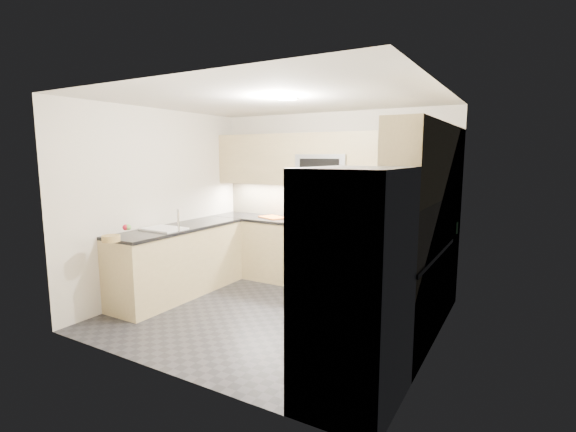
% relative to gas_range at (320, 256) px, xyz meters
% --- Properties ---
extents(floor, '(3.60, 3.20, 0.00)m').
position_rel_gas_range_xyz_m(floor, '(0.00, -1.28, -0.46)').
color(floor, black).
rests_on(floor, ground).
extents(ceiling, '(3.60, 3.20, 0.02)m').
position_rel_gas_range_xyz_m(ceiling, '(0.00, -1.28, 2.04)').
color(ceiling, beige).
rests_on(ceiling, wall_back).
extents(wall_back, '(3.60, 0.02, 2.50)m').
position_rel_gas_range_xyz_m(wall_back, '(0.00, 0.32, 0.79)').
color(wall_back, beige).
rests_on(wall_back, floor).
extents(wall_front, '(3.60, 0.02, 2.50)m').
position_rel_gas_range_xyz_m(wall_front, '(0.00, -2.88, 0.79)').
color(wall_front, beige).
rests_on(wall_front, floor).
extents(wall_left, '(0.02, 3.20, 2.50)m').
position_rel_gas_range_xyz_m(wall_left, '(-1.80, -1.28, 0.79)').
color(wall_left, beige).
rests_on(wall_left, floor).
extents(wall_right, '(0.02, 3.20, 2.50)m').
position_rel_gas_range_xyz_m(wall_right, '(1.80, -1.28, 0.79)').
color(wall_right, beige).
rests_on(wall_right, floor).
extents(base_cab_back_left, '(1.42, 0.60, 0.90)m').
position_rel_gas_range_xyz_m(base_cab_back_left, '(-1.09, 0.02, -0.01)').
color(base_cab_back_left, tan).
rests_on(base_cab_back_left, floor).
extents(base_cab_back_right, '(1.42, 0.60, 0.90)m').
position_rel_gas_range_xyz_m(base_cab_back_right, '(1.09, 0.02, -0.01)').
color(base_cab_back_right, tan).
rests_on(base_cab_back_right, floor).
extents(base_cab_right, '(0.60, 1.70, 0.90)m').
position_rel_gas_range_xyz_m(base_cab_right, '(1.50, -1.12, -0.01)').
color(base_cab_right, tan).
rests_on(base_cab_right, floor).
extents(base_cab_peninsula, '(0.60, 2.00, 0.90)m').
position_rel_gas_range_xyz_m(base_cab_peninsula, '(-1.50, -1.28, -0.01)').
color(base_cab_peninsula, tan).
rests_on(base_cab_peninsula, floor).
extents(countertop_back_left, '(1.42, 0.63, 0.04)m').
position_rel_gas_range_xyz_m(countertop_back_left, '(-1.09, 0.02, 0.47)').
color(countertop_back_left, black).
rests_on(countertop_back_left, base_cab_back_left).
extents(countertop_back_right, '(1.42, 0.63, 0.04)m').
position_rel_gas_range_xyz_m(countertop_back_right, '(1.09, 0.02, 0.47)').
color(countertop_back_right, black).
rests_on(countertop_back_right, base_cab_back_right).
extents(countertop_right, '(0.63, 1.70, 0.04)m').
position_rel_gas_range_xyz_m(countertop_right, '(1.50, -1.12, 0.47)').
color(countertop_right, black).
rests_on(countertop_right, base_cab_right).
extents(countertop_peninsula, '(0.63, 2.00, 0.04)m').
position_rel_gas_range_xyz_m(countertop_peninsula, '(-1.50, -1.28, 0.47)').
color(countertop_peninsula, black).
rests_on(countertop_peninsula, base_cab_peninsula).
extents(upper_cab_back, '(3.60, 0.35, 0.75)m').
position_rel_gas_range_xyz_m(upper_cab_back, '(0.00, 0.15, 1.37)').
color(upper_cab_back, tan).
rests_on(upper_cab_back, wall_back).
extents(upper_cab_right, '(0.35, 1.95, 0.75)m').
position_rel_gas_range_xyz_m(upper_cab_right, '(1.62, -1.00, 1.37)').
color(upper_cab_right, tan).
rests_on(upper_cab_right, wall_right).
extents(backsplash_back, '(3.60, 0.01, 0.51)m').
position_rel_gas_range_xyz_m(backsplash_back, '(0.00, 0.32, 0.74)').
color(backsplash_back, '#C6B48F').
rests_on(backsplash_back, wall_back).
extents(backsplash_right, '(0.01, 2.30, 0.51)m').
position_rel_gas_range_xyz_m(backsplash_right, '(1.80, -0.82, 0.74)').
color(backsplash_right, '#C6B48F').
rests_on(backsplash_right, wall_right).
extents(gas_range, '(0.76, 0.65, 0.91)m').
position_rel_gas_range_xyz_m(gas_range, '(0.00, 0.00, 0.00)').
color(gas_range, '#A3A7AB').
rests_on(gas_range, floor).
extents(range_cooktop, '(0.76, 0.65, 0.03)m').
position_rel_gas_range_xyz_m(range_cooktop, '(0.00, 0.00, 0.46)').
color(range_cooktop, black).
rests_on(range_cooktop, gas_range).
extents(oven_door_glass, '(0.62, 0.02, 0.45)m').
position_rel_gas_range_xyz_m(oven_door_glass, '(0.00, -0.33, -0.01)').
color(oven_door_glass, black).
rests_on(oven_door_glass, gas_range).
extents(oven_handle, '(0.60, 0.02, 0.02)m').
position_rel_gas_range_xyz_m(oven_handle, '(0.00, -0.35, 0.26)').
color(oven_handle, '#B2B5BA').
rests_on(oven_handle, gas_range).
extents(microwave, '(0.76, 0.40, 0.40)m').
position_rel_gas_range_xyz_m(microwave, '(0.00, 0.12, 1.24)').
color(microwave, '#929499').
rests_on(microwave, upper_cab_back).
extents(microwave_door, '(0.60, 0.01, 0.28)m').
position_rel_gas_range_xyz_m(microwave_door, '(0.00, -0.08, 1.24)').
color(microwave_door, black).
rests_on(microwave_door, microwave).
extents(refrigerator, '(0.70, 0.90, 1.80)m').
position_rel_gas_range_xyz_m(refrigerator, '(1.45, -2.43, 0.45)').
color(refrigerator, gray).
rests_on(refrigerator, floor).
extents(fridge_handle_left, '(0.02, 0.02, 1.20)m').
position_rel_gas_range_xyz_m(fridge_handle_left, '(1.08, -2.61, 0.49)').
color(fridge_handle_left, '#B2B5BA').
rests_on(fridge_handle_left, refrigerator).
extents(fridge_handle_right, '(0.02, 0.02, 1.20)m').
position_rel_gas_range_xyz_m(fridge_handle_right, '(1.08, -2.25, 0.49)').
color(fridge_handle_right, '#B2B5BA').
rests_on(fridge_handle_right, refrigerator).
extents(sink_basin, '(0.52, 0.38, 0.16)m').
position_rel_gas_range_xyz_m(sink_basin, '(-1.50, -1.53, 0.42)').
color(sink_basin, white).
rests_on(sink_basin, base_cab_peninsula).
extents(faucet, '(0.03, 0.03, 0.28)m').
position_rel_gas_range_xyz_m(faucet, '(-1.24, -1.53, 0.62)').
color(faucet, silver).
rests_on(faucet, countertop_peninsula).
extents(utensil_bowl, '(0.31, 0.31, 0.15)m').
position_rel_gas_range_xyz_m(utensil_bowl, '(1.68, 0.07, 0.56)').
color(utensil_bowl, green).
rests_on(utensil_bowl, countertop_back_right).
extents(cutting_board, '(0.48, 0.41, 0.01)m').
position_rel_gas_range_xyz_m(cutting_board, '(-0.84, 0.06, 0.49)').
color(cutting_board, '#D65814').
rests_on(cutting_board, countertop_back_left).
extents(fruit_basket, '(0.23, 0.23, 0.07)m').
position_rel_gas_range_xyz_m(fruit_basket, '(-1.43, -2.36, 0.52)').
color(fruit_basket, '#A7884E').
rests_on(fruit_basket, countertop_peninsula).
extents(fruit_apple, '(0.07, 0.07, 0.07)m').
position_rel_gas_range_xyz_m(fruit_apple, '(-1.50, -2.11, 0.60)').
color(fruit_apple, '#B11428').
rests_on(fruit_apple, fruit_basket).
extents(fruit_pear, '(0.07, 0.07, 0.07)m').
position_rel_gas_range_xyz_m(fruit_pear, '(-1.48, -2.08, 0.60)').
color(fruit_pear, '#67A948').
rests_on(fruit_pear, fruit_basket).
extents(dish_towel_check, '(0.18, 0.04, 0.34)m').
position_rel_gas_range_xyz_m(dish_towel_check, '(-0.11, -0.37, 0.10)').
color(dish_towel_check, silver).
rests_on(dish_towel_check, oven_handle).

